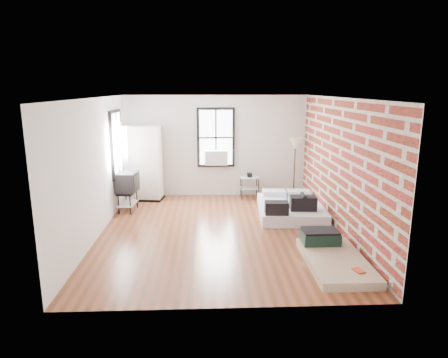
{
  "coord_description": "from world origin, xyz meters",
  "views": [
    {
      "loc": [
        -0.25,
        -8.0,
        3.0
      ],
      "look_at": [
        0.11,
        0.3,
        1.09
      ],
      "focal_mm": 32.0,
      "sensor_mm": 36.0,
      "label": 1
    }
  ],
  "objects_px": {
    "mattress_bare": "(332,255)",
    "tv_stand": "(127,184)",
    "mattress_main": "(290,208)",
    "side_table": "(249,181)",
    "wardrobe": "(143,163)",
    "floor_lamp": "(295,146)"
  },
  "relations": [
    {
      "from": "mattress_bare",
      "to": "floor_lamp",
      "type": "relative_size",
      "value": 1.11
    },
    {
      "from": "side_table",
      "to": "mattress_main",
      "type": "bearing_deg",
      "value": -62.82
    },
    {
      "from": "mattress_main",
      "to": "side_table",
      "type": "distance_m",
      "value": 1.82
    },
    {
      "from": "wardrobe",
      "to": "floor_lamp",
      "type": "relative_size",
      "value": 1.2
    },
    {
      "from": "mattress_bare",
      "to": "wardrobe",
      "type": "bearing_deg",
      "value": 133.2
    },
    {
      "from": "wardrobe",
      "to": "floor_lamp",
      "type": "height_order",
      "value": "wardrobe"
    },
    {
      "from": "mattress_main",
      "to": "wardrobe",
      "type": "relative_size",
      "value": 1.05
    },
    {
      "from": "mattress_main",
      "to": "tv_stand",
      "type": "bearing_deg",
      "value": 176.78
    },
    {
      "from": "mattress_main",
      "to": "mattress_bare",
      "type": "bearing_deg",
      "value": -82.27
    },
    {
      "from": "wardrobe",
      "to": "mattress_main",
      "type": "bearing_deg",
      "value": -15.06
    },
    {
      "from": "wardrobe",
      "to": "side_table",
      "type": "relative_size",
      "value": 2.92
    },
    {
      "from": "tv_stand",
      "to": "side_table",
      "type": "bearing_deg",
      "value": 26.22
    },
    {
      "from": "mattress_bare",
      "to": "tv_stand",
      "type": "height_order",
      "value": "tv_stand"
    },
    {
      "from": "side_table",
      "to": "mattress_bare",
      "type": "bearing_deg",
      "value": -76.74
    },
    {
      "from": "mattress_main",
      "to": "side_table",
      "type": "relative_size",
      "value": 3.06
    },
    {
      "from": "wardrobe",
      "to": "side_table",
      "type": "bearing_deg",
      "value": 8.65
    },
    {
      "from": "mattress_bare",
      "to": "tv_stand",
      "type": "distance_m",
      "value": 5.24
    },
    {
      "from": "side_table",
      "to": "floor_lamp",
      "type": "bearing_deg",
      "value": -3.26
    },
    {
      "from": "mattress_main",
      "to": "wardrobe",
      "type": "height_order",
      "value": "wardrobe"
    },
    {
      "from": "mattress_bare",
      "to": "mattress_main",
      "type": "bearing_deg",
      "value": 94.23
    },
    {
      "from": "wardrobe",
      "to": "tv_stand",
      "type": "height_order",
      "value": "wardrobe"
    },
    {
      "from": "wardrobe",
      "to": "floor_lamp",
      "type": "distance_m",
      "value": 4.15
    }
  ]
}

